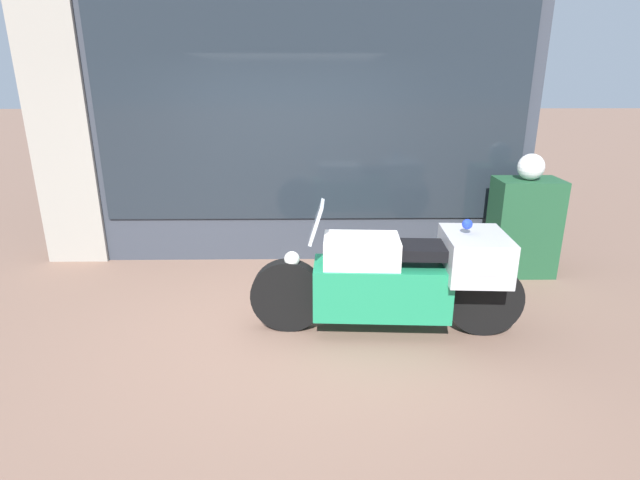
{
  "coord_description": "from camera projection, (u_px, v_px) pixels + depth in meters",
  "views": [
    {
      "loc": [
        0.33,
        -4.2,
        2.28
      ],
      "look_at": [
        0.4,
        0.42,
        0.72
      ],
      "focal_mm": 28.0,
      "sensor_mm": 36.0,
      "label": 1
    }
  ],
  "objects": [
    {
      "name": "ground_plane",
      "position": [
        278.0,
        327.0,
        4.7
      ],
      "size": [
        60.0,
        60.0,
        0.0
      ],
      "primitive_type": "plane",
      "color": "#7A5B4C"
    },
    {
      "name": "shop_building",
      "position": [
        255.0,
        97.0,
        5.95
      ],
      "size": [
        6.02,
        0.55,
        3.98
      ],
      "color": "#333842",
      "rests_on": "ground"
    },
    {
      "name": "window_display",
      "position": [
        310.0,
        220.0,
        6.48
      ],
      "size": [
        4.84,
        0.3,
        1.9
      ],
      "color": "slate",
      "rests_on": "ground"
    },
    {
      "name": "paramedic_motorcycle",
      "position": [
        403.0,
        276.0,
        4.46
      ],
      "size": [
        2.46,
        0.72,
        1.22
      ],
      "rotation": [
        0.0,
        0.0,
        3.09
      ],
      "color": "black",
      "rests_on": "ground"
    },
    {
      "name": "utility_cabinet",
      "position": [
        523.0,
        227.0,
        5.81
      ],
      "size": [
        0.72,
        0.47,
        1.13
      ],
      "primitive_type": "cube",
      "color": "#1E4C2D",
      "rests_on": "ground"
    },
    {
      "name": "white_helmet",
      "position": [
        531.0,
        167.0,
        5.55
      ],
      "size": [
        0.29,
        0.29,
        0.29
      ],
      "primitive_type": "sphere",
      "color": "white",
      "rests_on": "utility_cabinet"
    }
  ]
}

